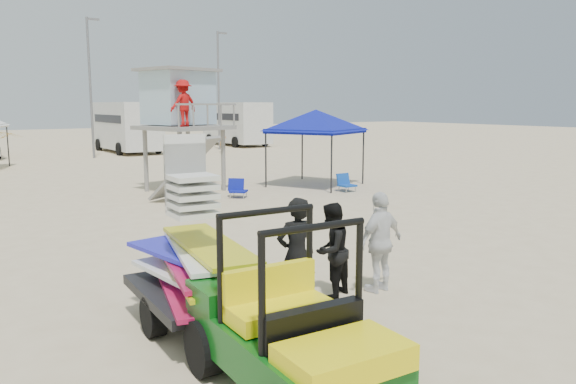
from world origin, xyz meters
TOP-DOWN VIEW (x-y plane):
  - ground at (0.00, 0.00)m, footprint 140.00×140.00m
  - utility_cart at (-2.82, -1.92)m, footprint 1.42×2.62m
  - surf_trailer at (-2.82, 0.41)m, footprint 1.56×2.73m
  - man_left at (-1.30, 0.11)m, footprint 0.69×0.51m
  - man_mid at (-0.45, 0.36)m, footprint 0.92×0.82m
  - man_right at (0.40, 0.11)m, footprint 1.03×0.53m
  - lifeguard_tower at (2.16, 12.31)m, footprint 3.27×3.27m
  - canopy_blue at (6.95, 10.65)m, footprint 3.87×3.87m
  - beach_chair_b at (6.99, 8.89)m, footprint 0.54×0.58m
  - beach_chair_c at (3.09, 9.90)m, footprint 0.74×0.86m
  - rv_mid_right at (6.00, 29.99)m, footprint 2.64×7.00m
  - rv_far_right at (15.00, 31.49)m, footprint 2.64×6.60m
  - light_pole_left at (3.00, 27.00)m, footprint 0.14×0.14m
  - light_pole_right at (12.00, 28.50)m, footprint 0.14×0.14m
  - distant_beachgoers at (-2.14, 20.03)m, footprint 16.67×10.52m

SIDE VIEW (x-z plane):
  - ground at x=0.00m, z-range 0.00..0.00m
  - beach_chair_b at x=6.99m, z-range -0.01..0.63m
  - beach_chair_c at x=3.09m, z-range -0.01..0.63m
  - man_mid at x=-0.45m, z-range 0.00..1.55m
  - man_right at x=0.40m, z-range 0.00..1.69m
  - man_left at x=-1.30m, z-range 0.00..1.75m
  - distant_beachgoers at x=-2.14m, z-range -0.04..1.81m
  - utility_cart at x=-2.82m, z-range -0.07..1.88m
  - surf_trailer at x=-2.82m, z-range -0.22..2.16m
  - rv_far_right at x=15.00m, z-range 0.17..3.42m
  - rv_mid_right at x=6.00m, z-range 0.17..3.42m
  - canopy_blue at x=6.95m, z-range 1.11..4.42m
  - lifeguard_tower at x=2.16m, z-range 1.04..5.30m
  - light_pole_left at x=3.00m, z-range 0.00..8.00m
  - light_pole_right at x=12.00m, z-range 0.00..8.00m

